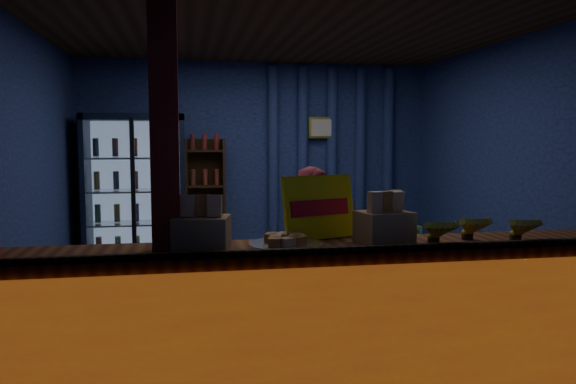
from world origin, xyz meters
name	(u,v)px	position (x,y,z in m)	size (l,w,h in m)	color
ground	(287,305)	(0.00, 0.00, 0.00)	(4.60, 4.60, 0.00)	#515154
room_walls	(287,142)	(0.00, 0.00, 1.57)	(4.60, 4.60, 4.60)	navy
counter	(340,320)	(0.00, -1.91, 0.48)	(4.40, 0.57, 0.99)	brown
support_post	(166,191)	(-1.05, -1.90, 1.30)	(0.16, 0.16, 2.60)	maroon
beverage_cooler	(136,193)	(-1.55, 1.92, 0.93)	(1.20, 0.62, 1.90)	black
bottle_shelf	(205,202)	(-0.70, 2.06, 0.79)	(0.50, 0.28, 1.60)	#362511
curtain_folds	(332,161)	(1.00, 2.14, 1.30)	(1.74, 0.14, 2.50)	navy
framed_picture	(322,128)	(0.85, 2.10, 1.75)	(0.36, 0.04, 0.28)	gold
shopkeeper	(315,262)	(-0.01, -1.25, 0.70)	(0.51, 0.33, 1.40)	maroon
green_chair	(387,245)	(1.52, 1.36, 0.29)	(0.61, 0.63, 0.57)	#53A65D
side_table	(340,249)	(0.96, 1.51, 0.22)	(0.55, 0.45, 0.53)	#362511
yellow_sign	(319,207)	(-0.09, -1.68, 1.16)	(0.52, 0.27, 0.41)	#EFEA0C
snack_box_left	(202,231)	(-0.85, -1.94, 1.07)	(0.36, 0.31, 0.33)	tan
snack_box_centre	(384,225)	(0.28, -1.91, 1.07)	(0.35, 0.31, 0.33)	tan
pastry_tray	(286,243)	(-0.35, -1.92, 0.98)	(0.45, 0.45, 0.07)	silver
banana_bunches	(454,229)	(0.72, -1.97, 1.04)	(1.09, 0.31, 0.18)	gold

